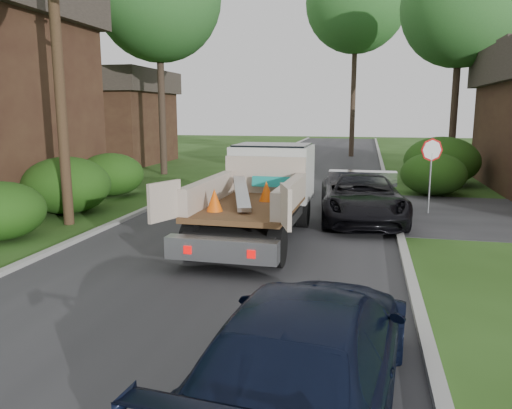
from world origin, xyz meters
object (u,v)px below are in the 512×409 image
object	(u,v)px
flatbed_truck	(264,186)
navy_suv	(309,349)
tree_right_far	(461,7)
black_pickup	(362,197)
utility_pole	(57,45)
house_left_far	(107,116)
tree_center_far	(356,2)
stop_sign	(431,160)

from	to	relation	value
flatbed_truck	navy_suv	size ratio (longest dim) A/B	1.28
tree_right_far	black_pickup	world-z (taller)	tree_right_far
flatbed_truck	tree_right_far	bearing A→B (deg)	65.34
tree_right_far	black_pickup	bearing A→B (deg)	-109.50
utility_pole	house_left_far	size ratio (longest dim) A/B	1.32
flatbed_truck	navy_suv	xyz separation A→B (m)	(2.19, -8.14, -0.58)
utility_pole	flatbed_truck	bearing A→B (deg)	2.85
tree_right_far	tree_center_far	distance (m)	11.68
flatbed_truck	black_pickup	distance (m)	3.44
stop_sign	tree_center_far	xyz separation A→B (m)	(-3.20, 21.00, 9.20)
tree_center_far	navy_suv	xyz separation A→B (m)	(0.60, -32.87, -10.26)
tree_right_far	flatbed_truck	world-z (taller)	tree_right_far
tree_center_far	black_pickup	bearing A→B (deg)	-87.35
tree_center_far	black_pickup	distance (m)	24.82
tree_center_far	flatbed_truck	xyz separation A→B (m)	(-1.59, -24.73, -9.68)
tree_center_far	black_pickup	size ratio (longest dim) A/B	2.77
navy_suv	house_left_far	bearing A→B (deg)	-51.32
tree_right_far	flatbed_truck	distance (m)	17.85
stop_sign	flatbed_truck	bearing A→B (deg)	-142.12
stop_sign	tree_center_far	bearing A→B (deg)	98.66
tree_right_far	navy_suv	bearing A→B (deg)	-102.09
stop_sign	utility_pole	size ratio (longest dim) A/B	0.25
tree_right_far	navy_suv	world-z (taller)	tree_right_far
house_left_far	tree_right_far	size ratio (longest dim) A/B	0.66
tree_center_far	flatbed_truck	world-z (taller)	tree_center_far
house_left_far	tree_right_far	xyz separation A→B (m)	(21.00, -2.00, 5.43)
house_left_far	navy_suv	distance (m)	29.71
stop_sign	house_left_far	xyz separation A→B (m)	(-18.70, 13.00, 1.27)
flatbed_truck	black_pickup	xyz separation A→B (m)	(2.63, 2.15, -0.56)
stop_sign	tree_right_far	distance (m)	13.08
stop_sign	black_pickup	bearing A→B (deg)	-143.76
tree_right_far	black_pickup	xyz separation A→B (m)	(-4.46, -12.58, -7.75)
utility_pole	black_pickup	distance (m)	9.92
stop_sign	black_pickup	size ratio (longest dim) A/B	0.47
utility_pole	house_left_far	distance (m)	18.93
utility_pole	tree_right_far	world-z (taller)	tree_right_far
tree_right_far	tree_center_far	bearing A→B (deg)	118.81
stop_sign	tree_right_far	bearing A→B (deg)	78.19
utility_pole	tree_center_far	world-z (taller)	tree_center_far
stop_sign	house_left_far	bearing A→B (deg)	145.19
stop_sign	tree_center_far	distance (m)	23.15
house_left_far	navy_suv	size ratio (longest dim) A/B	1.52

